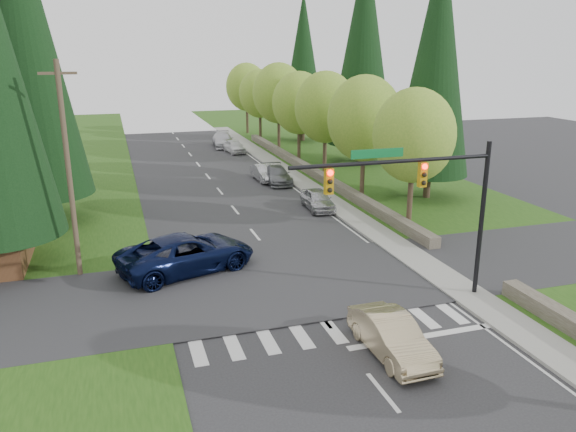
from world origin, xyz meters
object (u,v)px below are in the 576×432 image
parked_car_c (264,173)px  parked_car_e (223,140)px  sedan_champagne (391,336)px  parked_car_d (234,146)px  suv_navy (187,253)px  parked_car_b (277,175)px  parked_car_a (318,199)px

parked_car_c → parked_car_e: 17.61m
sedan_champagne → parked_car_c: bearing=83.0°
parked_car_c → parked_car_d: 13.59m
parked_car_d → parked_car_e: bearing=89.7°
suv_navy → parked_car_b: size_ratio=1.44×
parked_car_b → parked_car_c: size_ratio=1.17×
parked_car_e → parked_car_b: bearing=-82.5°
suv_navy → parked_car_d: suv_navy is taller
parked_car_a → parked_car_c: size_ratio=1.02×
parked_car_a → parked_car_b: 8.32m
suv_navy → parked_car_d: size_ratio=1.71×
suv_navy → parked_car_c: suv_navy is taller
parked_car_d → parked_car_a: bearing=-94.3°
parked_car_b → parked_car_d: (-0.32, 14.77, -0.01)m
parked_car_c → parked_car_d: bearing=86.2°
parked_car_e → parked_car_c: bearing=-84.7°
suv_navy → parked_car_a: size_ratio=1.65×
parked_car_a → parked_car_b: bearing=96.0°
suv_navy → parked_car_c: (8.72, 18.00, -0.28)m
sedan_champagne → parked_car_d: 41.70m
suv_navy → parked_car_c: bearing=-44.0°
parked_car_d → parked_car_e: 4.05m
sedan_champagne → suv_navy: size_ratio=0.65×
sedan_champagne → parked_car_b: size_ratio=0.94×
parked_car_d → sedan_champagne: bearing=-100.7°
sedan_champagne → parked_car_e: (2.89, 45.59, 0.05)m
sedan_champagne → parked_car_e: 45.68m
sedan_champagne → parked_car_b: bearing=81.1°
suv_navy → sedan_champagne: bearing=-167.8°
parked_car_b → parked_car_d: 14.77m
parked_car_c → parked_car_e: bearing=88.0°
sedan_champagne → parked_car_e: size_ratio=0.82×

